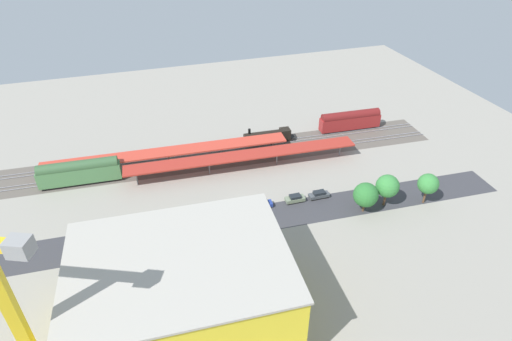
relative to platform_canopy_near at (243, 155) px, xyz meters
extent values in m
plane|color=gray|center=(4.21, 14.24, -3.93)|extent=(190.27, 190.27, 0.00)
cube|color=#5B544C|center=(4.21, -8.20, -3.92)|extent=(119.45, 19.44, 0.01)
cube|color=#38383D|center=(4.21, 19.90, -3.92)|extent=(119.22, 15.03, 0.01)
cube|color=#9E9EA8|center=(4.21, -11.64, -3.75)|extent=(118.77, 6.16, 0.12)
cube|color=#9E9EA8|center=(4.21, -10.20, -3.75)|extent=(118.77, 6.16, 0.12)
cube|color=#9E9EA8|center=(4.21, -6.21, -3.75)|extent=(118.77, 6.16, 0.12)
cube|color=#9E9EA8|center=(4.21, -4.77, -3.75)|extent=(118.77, 6.16, 0.12)
cube|color=#A82D23|center=(0.00, 0.00, 0.03)|extent=(59.11, 7.86, 0.36)
cylinder|color=slate|center=(-26.49, 1.35, -2.04)|extent=(0.30, 0.30, 3.77)
cylinder|color=slate|center=(-8.83, 0.45, -2.04)|extent=(0.30, 0.30, 3.77)
cylinder|color=slate|center=(8.83, -0.45, -2.04)|extent=(0.30, 0.30, 3.77)
cylinder|color=slate|center=(26.49, -1.35, -2.04)|extent=(0.30, 0.30, 3.77)
cube|color=#C63D2D|center=(17.91, -7.14, 0.24)|extent=(61.91, 7.93, 0.39)
cylinder|color=slate|center=(-9.84, -5.73, -1.94)|extent=(0.30, 0.30, 3.97)
cylinder|color=slate|center=(4.04, -6.43, -1.94)|extent=(0.30, 0.30, 3.97)
cylinder|color=slate|center=(17.91, -7.14, -1.94)|extent=(0.30, 0.30, 3.97)
cylinder|color=slate|center=(31.79, -7.85, -1.94)|extent=(0.30, 0.30, 3.97)
cylinder|color=slate|center=(45.66, -8.55, -1.94)|extent=(0.30, 0.30, 3.97)
cube|color=black|center=(-10.71, -10.92, -3.43)|extent=(14.72, 3.05, 1.00)
cylinder|color=black|center=(-9.34, -10.99, -1.64)|extent=(11.99, 3.17, 2.57)
cube|color=black|center=(-15.27, -10.69, -2.12)|extent=(2.89, 2.91, 3.62)
cylinder|color=black|center=(-4.91, -11.21, 0.35)|extent=(0.70, 0.70, 1.40)
cube|color=black|center=(-35.83, -10.92, -3.63)|extent=(16.68, 3.17, 0.60)
cube|color=maroon|center=(-35.83, -10.92, -1.47)|extent=(18.55, 3.85, 3.71)
cylinder|color=maroon|center=(-35.83, -10.92, 0.64)|extent=(17.82, 3.81, 2.92)
cube|color=black|center=(39.39, -5.49, -3.63)|extent=(17.22, 3.21, 0.60)
cube|color=#4C7F4C|center=(39.39, -5.49, -1.33)|extent=(19.15, 3.89, 3.99)
cylinder|color=#355935|center=(39.39, -5.49, 0.92)|extent=(18.39, 3.85, 2.93)
cube|color=black|center=(-13.28, 17.02, -3.78)|extent=(4.04, 1.75, 0.30)
cube|color=#474C51|center=(-13.28, 17.02, -3.26)|extent=(4.81, 1.83, 0.74)
cube|color=#1E2328|center=(-13.28, 17.02, -2.55)|extent=(2.70, 1.58, 0.68)
cube|color=black|center=(-7.42, 16.76, -3.78)|extent=(3.81, 1.85, 0.30)
cube|color=gray|center=(-7.42, 16.76, -3.21)|extent=(4.53, 1.94, 0.83)
cube|color=#1E2328|center=(-7.42, 16.76, -2.49)|extent=(2.55, 1.68, 0.61)
cube|color=black|center=(0.39, 16.44, -3.78)|extent=(3.97, 2.00, 0.30)
cube|color=navy|center=(0.39, 16.44, -3.22)|extent=(4.71, 2.11, 0.81)
cube|color=#1E2328|center=(0.39, 16.44, -2.55)|extent=(2.67, 1.78, 0.53)
cube|color=black|center=(7.36, 17.10, -3.78)|extent=(3.64, 2.10, 0.30)
cube|color=gray|center=(7.36, 17.10, -3.26)|extent=(4.31, 2.23, 0.74)
cube|color=#1E2328|center=(7.36, 17.10, -2.62)|extent=(2.46, 1.85, 0.54)
cube|color=black|center=(13.19, 16.50, -3.78)|extent=(3.98, 1.97, 0.30)
cube|color=black|center=(13.19, 16.50, -3.26)|extent=(4.72, 2.09, 0.73)
cube|color=#1E2328|center=(13.19, 16.50, -2.60)|extent=(2.68, 1.73, 0.60)
cube|color=black|center=(20.26, 16.73, -3.78)|extent=(4.08, 1.94, 0.30)
cube|color=silver|center=(20.26, 16.73, -3.19)|extent=(4.84, 2.04, 0.87)
cube|color=#1E2328|center=(20.26, 16.73, -2.47)|extent=(2.73, 1.74, 0.57)
cube|color=yellow|center=(21.68, 41.98, 3.34)|extent=(33.25, 25.47, 14.52)
cube|color=#ADA89E|center=(21.68, 41.98, 10.80)|extent=(33.87, 26.10, 0.40)
cube|color=yellow|center=(41.53, 48.30, 10.45)|extent=(1.40, 1.40, 28.76)
cube|color=gray|center=(37.41, 50.11, 25.43)|extent=(3.00, 2.80, 2.00)
cube|color=black|center=(8.61, 23.83, -3.68)|extent=(9.82, 3.29, 0.50)
cube|color=silver|center=(7.51, 23.94, -2.04)|extent=(7.65, 3.31, 2.77)
cube|color=silver|center=(12.30, 23.44, -2.16)|extent=(2.46, 2.77, 2.52)
cube|color=black|center=(26.82, 24.70, -3.68)|extent=(8.69, 3.35, 0.50)
cube|color=silver|center=(25.70, 24.85, -2.01)|extent=(6.48, 3.29, 2.84)
cube|color=maroon|center=(29.89, 24.28, -2.14)|extent=(2.58, 2.77, 2.56)
cube|color=black|center=(31.11, 25.34, -3.68)|extent=(9.60, 2.87, 0.50)
cube|color=white|center=(29.92, 25.43, -1.92)|extent=(7.23, 2.95, 3.01)
cube|color=#334C8C|center=(34.64, 25.10, -2.26)|extent=(2.56, 2.63, 2.34)
cylinder|color=brown|center=(34.67, 24.65, -2.49)|extent=(0.50, 0.50, 2.87)
sphere|color=#28662D|center=(34.67, 24.65, 0.60)|extent=(4.73, 4.73, 4.73)
cylinder|color=brown|center=(17.03, 24.80, -2.22)|extent=(0.43, 0.43, 3.40)
sphere|color=#38843D|center=(17.03, 24.80, 1.31)|extent=(5.23, 5.23, 5.23)
cylinder|color=brown|center=(-26.21, 23.91, -2.21)|extent=(0.51, 0.51, 3.43)
sphere|color=#38843D|center=(-26.21, 23.91, 1.31)|extent=(5.16, 5.16, 5.16)
cylinder|color=brown|center=(-35.32, 25.85, -2.12)|extent=(0.46, 0.46, 3.62)
sphere|color=#38843D|center=(-35.32, 25.85, 1.31)|extent=(4.62, 4.62, 4.62)
cylinder|color=brown|center=(10.22, 24.82, -2.60)|extent=(0.55, 0.55, 2.65)
sphere|color=#28662D|center=(10.22, 24.82, 0.83)|extent=(6.02, 6.02, 6.02)
cylinder|color=brown|center=(-20.60, 24.50, -2.63)|extent=(0.48, 0.48, 2.58)
sphere|color=#2D7233|center=(-20.60, 24.50, 0.57)|extent=(5.46, 5.46, 5.46)
cylinder|color=#333333|center=(28.91, 24.16, -1.36)|extent=(0.16, 0.16, 5.13)
cube|color=black|center=(28.91, 24.16, 1.66)|extent=(0.36, 0.36, 0.90)
sphere|color=green|center=(29.13, 24.16, 1.66)|extent=(0.20, 0.20, 0.20)
camera|label=1|loc=(23.83, 86.77, 55.27)|focal=29.43mm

